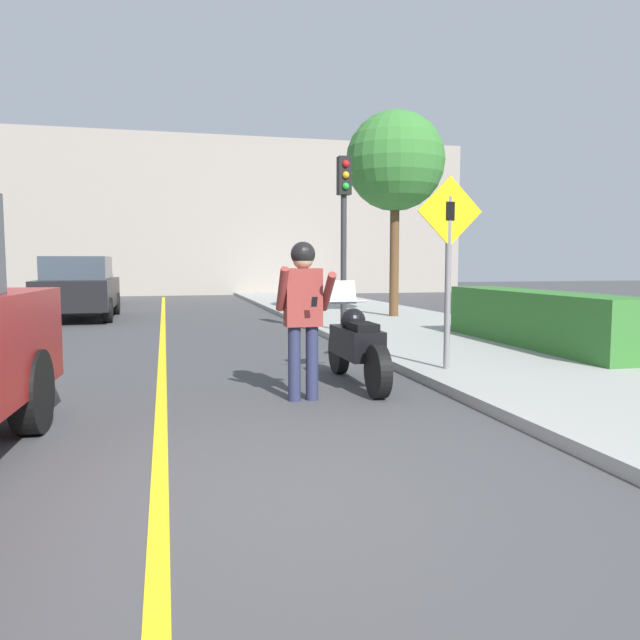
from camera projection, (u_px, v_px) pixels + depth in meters
name	position (u px, v px, depth m)	size (l,w,h in m)	color
ground_plane	(257.00, 505.00, 3.95)	(80.00, 80.00, 0.00)	#424244
sidewalk_curb	(548.00, 365.00, 8.96)	(4.40, 44.00, 0.12)	#9E9E99
road_center_line	(162.00, 362.00, 9.60)	(0.12, 36.00, 0.01)	yellow
building_backdrop	(175.00, 216.00, 28.73)	(28.00, 1.20, 7.32)	gray
motorcycle	(356.00, 345.00, 7.80)	(0.62, 2.24, 1.29)	black
person_biker	(303.00, 303.00, 6.84)	(0.59, 0.48, 1.76)	#282D4C
crossing_sign	(449.00, 254.00, 8.16)	(0.91, 0.08, 2.53)	slate
traffic_light	(344.00, 210.00, 12.61)	(0.26, 0.30, 3.53)	#2D2D30
hedge_row	(537.00, 318.00, 10.58)	(0.90, 4.73, 0.92)	#33702D
street_tree	(395.00, 162.00, 16.01)	(2.55, 2.55, 5.28)	brown
parked_car_black	(79.00, 287.00, 16.72)	(1.88, 4.20, 1.68)	black
parked_car_grey	(82.00, 281.00, 21.96)	(1.88, 4.20, 1.68)	black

